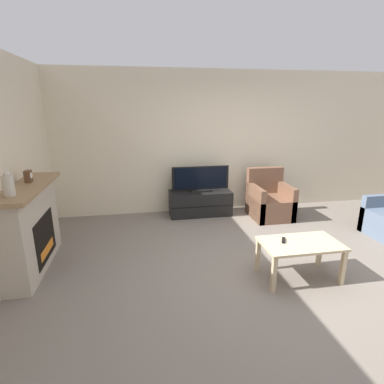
{
  "coord_description": "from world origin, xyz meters",
  "views": [
    {
      "loc": [
        -1.61,
        -3.23,
        2.05
      ],
      "look_at": [
        -0.88,
        0.84,
        0.85
      ],
      "focal_mm": 28.0,
      "sensor_mm": 36.0,
      "label": 1
    }
  ],
  "objects": [
    {
      "name": "mantel_vase_left",
      "position": [
        -2.99,
        0.14,
        1.24
      ],
      "size": [
        0.12,
        0.12,
        0.27
      ],
      "color": "beige",
      "rests_on": "fireplace"
    },
    {
      "name": "remote",
      "position": [
        0.07,
        -0.16,
        0.48
      ],
      "size": [
        0.1,
        0.15,
        0.02
      ],
      "rotation": [
        0.0,
        0.0,
        -0.48
      ],
      "color": "black",
      "rests_on": "coffee_table"
    },
    {
      "name": "armchair",
      "position": [
        0.79,
        1.82,
        0.29
      ],
      "size": [
        0.7,
        0.76,
        0.9
      ],
      "color": "brown",
      "rests_on": "ground"
    },
    {
      "name": "tv_stand",
      "position": [
        -0.48,
        2.17,
        0.23
      ],
      "size": [
        1.18,
        0.48,
        0.46
      ],
      "color": "black",
      "rests_on": "ground"
    },
    {
      "name": "tv",
      "position": [
        -0.48,
        2.16,
        0.69
      ],
      "size": [
        1.09,
        0.18,
        0.49
      ],
      "color": "black",
      "rests_on": "tv_stand"
    },
    {
      "name": "coffee_table",
      "position": [
        0.25,
        -0.24,
        0.4
      ],
      "size": [
        0.95,
        0.55,
        0.47
      ],
      "color": "#CCB289",
      "rests_on": "ground"
    },
    {
      "name": "ground_plane",
      "position": [
        0.0,
        0.0,
        0.0
      ],
      "size": [
        24.0,
        24.0,
        0.0
      ],
      "primitive_type": "plane",
      "color": "slate"
    },
    {
      "name": "wall_back",
      "position": [
        0.0,
        2.48,
        1.35
      ],
      "size": [
        12.0,
        0.06,
        2.7
      ],
      "color": "beige",
      "rests_on": "ground"
    },
    {
      "name": "fireplace",
      "position": [
        -3.01,
        0.6,
        0.57
      ],
      "size": [
        0.44,
        1.51,
        1.12
      ],
      "color": "#B7A893",
      "rests_on": "ground"
    },
    {
      "name": "mantel_clock",
      "position": [
        -2.99,
        0.75,
        1.19
      ],
      "size": [
        0.08,
        0.11,
        0.15
      ],
      "color": "brown",
      "rests_on": "fireplace"
    }
  ]
}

